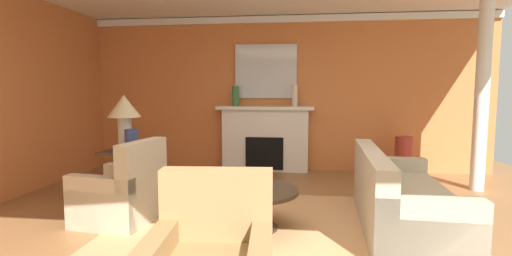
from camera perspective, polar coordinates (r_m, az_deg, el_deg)
The scene contains 18 objects.
ground_plane at distance 4.22m, azimuth 0.63°, elevation -15.21°, with size 9.24×9.24×0.00m, color olive.
wall_fireplace at distance 7.16m, azimuth 3.55°, elevation 5.24°, with size 7.71×0.12×2.90m, color #CC723D.
crown_moulding at distance 7.20m, azimuth 3.58°, elevation 16.20°, with size 7.71×0.08×0.12m, color white.
area_rug at distance 4.23m, azimuth -0.55°, elevation -15.06°, with size 3.11×2.76×0.01m, color tan.
fireplace at distance 7.03m, azimuth 1.39°, elevation -1.91°, with size 1.80×0.35×1.22m.
mantel_mirror at distance 7.10m, azimuth 1.51°, elevation 8.63°, with size 1.15×0.04×1.00m, color silver.
sofa at distance 4.45m, azimuth 21.04°, elevation -10.43°, with size 1.02×2.15×0.85m.
armchair_near_window at distance 4.62m, azimuth -19.71°, elevation -9.66°, with size 0.91×0.91×0.95m.
coffee_table at distance 4.12m, azimuth -0.55°, elevation -10.77°, with size 1.00×1.00×0.45m.
side_table at distance 5.47m, azimuth -19.16°, elevation -6.28°, with size 0.56×0.56×0.70m.
table_lamp at distance 5.36m, azimuth -19.44°, elevation 2.38°, with size 0.44×0.44×0.75m.
vase_on_side_table at distance 5.22m, azimuth -18.42°, elevation -1.80°, with size 0.17×0.17×0.30m, color navy.
vase_mantel_right at distance 6.89m, azimuth 5.94°, elevation 4.92°, with size 0.10×0.10×0.40m, color beige.
vase_tall_corner at distance 6.96m, azimuth 21.57°, elevation -4.18°, with size 0.30×0.30×0.72m, color #9E3328.
vase_mantel_left at distance 7.00m, azimuth -3.14°, elevation 4.85°, with size 0.13×0.13×0.37m, color #33703D.
book_red_cover at distance 4.22m, azimuth -1.62°, elevation -8.55°, with size 0.21×0.19×0.03m, color tan.
book_art_folio at distance 4.24m, azimuth -0.44°, elevation -7.98°, with size 0.26×0.20×0.04m, color tan.
column_white at distance 6.51m, azimuth 31.17°, elevation 4.39°, with size 0.20×0.20×2.90m, color white.
Camera 1 is at (0.44, -3.92, 1.50)m, focal length 26.26 mm.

